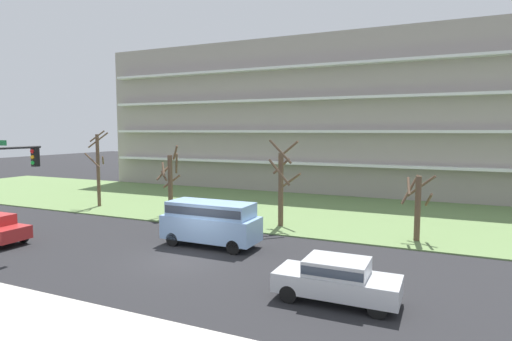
% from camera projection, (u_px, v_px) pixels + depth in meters
% --- Properties ---
extents(ground, '(160.00, 160.00, 0.00)m').
position_uv_depth(ground, '(183.00, 259.00, 20.11)').
color(ground, '#232326').
extents(sidewalk_curb_near, '(80.00, 4.00, 0.15)m').
position_uv_depth(sidewalk_curb_near, '(35.00, 328.00, 12.85)').
color(sidewalk_curb_near, '#BCB7AD').
rests_on(sidewalk_curb_near, ground).
extents(grass_lawn_strip, '(80.00, 16.00, 0.08)m').
position_uv_depth(grass_lawn_strip, '(285.00, 209.00, 32.80)').
color(grass_lawn_strip, '#66844C').
rests_on(grass_lawn_strip, ground).
extents(apartment_building, '(48.14, 13.23, 15.11)m').
position_uv_depth(apartment_building, '(332.00, 117.00, 44.91)').
color(apartment_building, '#9E938C').
rests_on(apartment_building, ground).
extents(tree_far_left, '(1.91, 1.93, 6.16)m').
position_uv_depth(tree_far_left, '(98.00, 167.00, 33.43)').
color(tree_far_left, brown).
rests_on(tree_far_left, ground).
extents(tree_left, '(1.60, 1.62, 5.12)m').
position_uv_depth(tree_left, '(170.00, 181.00, 29.63)').
color(tree_left, brown).
rests_on(tree_left, ground).
extents(tree_center, '(1.95, 2.18, 5.60)m').
position_uv_depth(tree_center, '(282.00, 183.00, 26.48)').
color(tree_center, brown).
rests_on(tree_center, ground).
extents(tree_right, '(1.80, 1.55, 3.70)m').
position_uv_depth(tree_right, '(417.00, 204.00, 23.02)').
color(tree_right, brown).
rests_on(tree_right, ground).
extents(sedan_silver_center_left, '(4.40, 1.80, 1.57)m').
position_uv_depth(sedan_silver_center_left, '(337.00, 278.00, 14.97)').
color(sedan_silver_center_left, '#B7BABF').
rests_on(sedan_silver_center_left, ground).
extents(van_blue_center_right, '(5.21, 2.03, 2.36)m').
position_uv_depth(van_blue_center_right, '(211.00, 220.00, 22.22)').
color(van_blue_center_right, '#8CB2E0').
rests_on(van_blue_center_right, ground).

